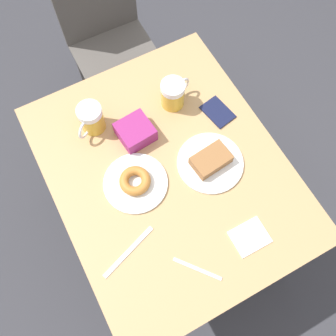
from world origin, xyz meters
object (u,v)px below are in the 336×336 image
object	(u,v)px
beer_mug_center	(91,119)
napkin_folded	(250,237)
plate_with_cake	(210,161)
plate_with_donut	(135,182)
blue_pouch	(135,132)
beer_mug_left	(173,94)
fork	(197,269)
chair	(108,34)
knife	(128,252)
passport_near_edge	(218,112)

from	to	relation	value
beer_mug_center	napkin_folded	size ratio (longest dim) A/B	0.98
plate_with_cake	plate_with_donut	size ratio (longest dim) A/B	1.05
napkin_folded	blue_pouch	size ratio (longest dim) A/B	0.91
plate_with_cake	beer_mug_left	world-z (taller)	beer_mug_left
beer_mug_center	napkin_folded	world-z (taller)	beer_mug_center
beer_mug_center	blue_pouch	distance (m)	0.17
plate_with_donut	napkin_folded	distance (m)	0.45
plate_with_cake	fork	world-z (taller)	plate_with_cake
chair	knife	size ratio (longest dim) A/B	3.87
chair	plate_with_donut	size ratio (longest dim) A/B	3.61
plate_with_cake	fork	size ratio (longest dim) A/B	1.76
plate_with_donut	beer_mug_left	distance (m)	0.38
fork	knife	world-z (taller)	same
chair	blue_pouch	distance (m)	0.74
beer_mug_center	passport_near_edge	bearing A→B (deg)	-20.69
beer_mug_center	fork	distance (m)	0.67
chair	fork	world-z (taller)	chair
chair	plate_with_donut	bearing A→B (deg)	-105.47
plate_with_donut	beer_mug_center	distance (m)	0.30
plate_with_cake	knife	distance (m)	0.44
beer_mug_center	plate_with_donut	bearing A→B (deg)	-82.45
napkin_folded	beer_mug_center	bearing A→B (deg)	114.59
plate_with_donut	passport_near_edge	size ratio (longest dim) A/B	1.69
plate_with_donut	chair	bearing A→B (deg)	73.79
napkin_folded	knife	xyz separation A→B (m)	(-0.39, 0.15, -0.00)
plate_with_donut	beer_mug_center	world-z (taller)	beer_mug_center
blue_pouch	beer_mug_center	bearing A→B (deg)	138.01
fork	chair	bearing A→B (deg)	80.65
chair	plate_with_cake	size ratio (longest dim) A/B	3.42
passport_near_edge	blue_pouch	distance (m)	0.34
plate_with_cake	plate_with_donut	bearing A→B (deg)	168.03
chair	beer_mug_left	distance (m)	0.67
beer_mug_center	napkin_folded	distance (m)	0.72
beer_mug_left	knife	bearing A→B (deg)	-132.75
chair	plate_with_cake	distance (m)	0.94
chair	passport_near_edge	distance (m)	0.79
plate_with_cake	plate_with_donut	xyz separation A→B (m)	(-0.28, 0.06, -0.00)
fork	blue_pouch	world-z (taller)	blue_pouch
knife	blue_pouch	bearing A→B (deg)	60.42
napkin_folded	knife	bearing A→B (deg)	158.74
beer_mug_left	blue_pouch	size ratio (longest dim) A/B	0.98
chair	plate_with_donut	xyz separation A→B (m)	(-0.25, -0.86, 0.21)
passport_near_edge	fork	bearing A→B (deg)	-127.47
beer_mug_left	beer_mug_center	size ratio (longest dim) A/B	1.10
plate_with_cake	beer_mug_left	bearing A→B (deg)	88.97
plate_with_cake	beer_mug_center	bearing A→B (deg)	132.53
knife	passport_near_edge	bearing A→B (deg)	30.67
chair	passport_near_edge	bearing A→B (deg)	-76.21
beer_mug_left	blue_pouch	distance (m)	0.21
plate_with_donut	fork	size ratio (longest dim) A/B	1.67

